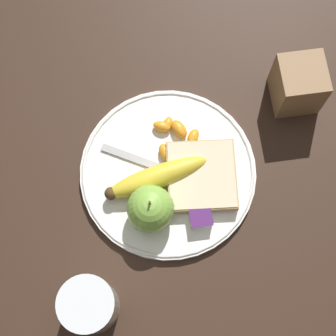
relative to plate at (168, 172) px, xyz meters
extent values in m
plane|color=#332116|center=(0.00, 0.00, -0.01)|extent=(3.00, 3.00, 0.00)
cylinder|color=white|center=(0.00, 0.00, 0.00)|extent=(0.28, 0.28, 0.01)
torus|color=white|center=(0.00, 0.00, 0.00)|extent=(0.28, 0.28, 0.01)
cylinder|color=silver|center=(0.19, -0.14, 0.04)|extent=(0.08, 0.08, 0.09)
cylinder|color=#F4A81E|center=(0.19, -0.14, 0.03)|extent=(0.07, 0.07, 0.07)
sphere|color=#84BC47|center=(0.06, -0.04, 0.04)|extent=(0.07, 0.07, 0.07)
cylinder|color=brown|center=(0.06, -0.04, 0.08)|extent=(0.00, 0.00, 0.01)
ellipsoid|color=yellow|center=(0.01, -0.02, 0.02)|extent=(0.07, 0.17, 0.04)
sphere|color=#473319|center=(0.03, -0.09, 0.02)|extent=(0.02, 0.02, 0.02)
cube|color=tan|center=(0.02, 0.05, 0.02)|extent=(0.12, 0.12, 0.02)
cube|color=beige|center=(0.02, 0.05, 0.02)|extent=(0.12, 0.11, 0.02)
cube|color=#B2B2B7|center=(-0.03, -0.05, 0.01)|extent=(0.07, 0.11, 0.00)
cube|color=#B2B2B7|center=(0.01, 0.03, 0.01)|extent=(0.05, 0.06, 0.00)
cube|color=white|center=(0.08, 0.04, 0.01)|extent=(0.04, 0.03, 0.02)
cube|color=#4C1E60|center=(0.08, 0.04, 0.02)|extent=(0.04, 0.03, 0.00)
ellipsoid|color=orange|center=(-0.07, 0.00, 0.01)|extent=(0.03, 0.03, 0.02)
ellipsoid|color=orange|center=(-0.05, 0.05, 0.01)|extent=(0.03, 0.03, 0.02)
ellipsoid|color=orange|center=(-0.07, 0.03, 0.01)|extent=(0.04, 0.03, 0.02)
ellipsoid|color=orange|center=(-0.08, 0.01, 0.01)|extent=(0.03, 0.02, 0.01)
ellipsoid|color=orange|center=(-0.03, 0.00, 0.01)|extent=(0.04, 0.03, 0.02)
cube|color=#93704C|center=(-0.11, 0.23, 0.04)|extent=(0.07, 0.07, 0.09)
camera|label=1|loc=(0.25, -0.03, 0.87)|focal=60.00mm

